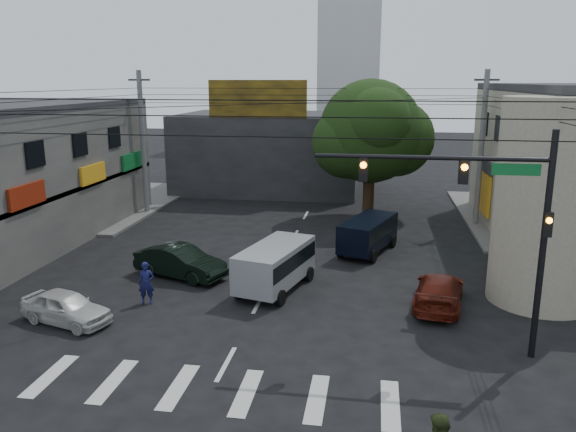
% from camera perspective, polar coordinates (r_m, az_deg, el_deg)
% --- Properties ---
extents(ground, '(160.00, 160.00, 0.00)m').
position_cam_1_polar(ground, '(20.72, -4.13, -10.87)').
color(ground, black).
rests_on(ground, ground).
extents(sidewalk_far_left, '(16.00, 16.00, 0.15)m').
position_cam_1_polar(sidewalk_far_left, '(43.51, -22.24, 1.34)').
color(sidewalk_far_left, '#514F4C').
rests_on(sidewalk_far_left, ground).
extents(corner_column, '(4.00, 4.00, 8.00)m').
position_cam_1_polar(corner_column, '(23.76, 24.95, 1.23)').
color(corner_column, gray).
rests_on(corner_column, ground).
extents(building_far, '(14.00, 10.00, 6.00)m').
position_cam_1_polar(building_far, '(45.47, -1.77, 6.58)').
color(building_far, '#232326').
rests_on(building_far, ground).
extents(billboard, '(7.00, 0.30, 2.60)m').
position_cam_1_polar(billboard, '(40.34, -3.13, 11.80)').
color(billboard, olive).
rests_on(billboard, building_far).
extents(street_tree, '(6.40, 6.40, 8.70)m').
position_cam_1_polar(street_tree, '(35.49, 8.38, 8.47)').
color(street_tree, black).
rests_on(street_tree, ground).
extents(traffic_gantry, '(7.10, 0.35, 7.20)m').
position_cam_1_polar(traffic_gantry, '(18.08, 19.75, 0.85)').
color(traffic_gantry, black).
rests_on(traffic_gantry, ground).
extents(utility_pole_far_left, '(0.32, 0.32, 9.20)m').
position_cam_1_polar(utility_pole_far_left, '(37.63, -14.52, 7.13)').
color(utility_pole_far_left, '#59595B').
rests_on(utility_pole_far_left, ground).
extents(utility_pole_far_right, '(0.32, 0.32, 9.20)m').
position_cam_1_polar(utility_pole_far_right, '(35.12, 19.04, 6.39)').
color(utility_pole_far_right, '#59595B').
rests_on(utility_pole_far_right, ground).
extents(dark_sedan, '(4.27, 5.26, 1.41)m').
position_cam_1_polar(dark_sedan, '(25.52, -10.90, -4.59)').
color(dark_sedan, black).
rests_on(dark_sedan, ground).
extents(white_compact, '(3.37, 4.31, 1.20)m').
position_cam_1_polar(white_compact, '(22.03, -21.62, -8.61)').
color(white_compact, beige).
rests_on(white_compact, ground).
extents(maroon_sedan, '(3.18, 4.89, 1.25)m').
position_cam_1_polar(maroon_sedan, '(22.76, 15.09, -7.32)').
color(maroon_sedan, '#50140B').
rests_on(maroon_sedan, ground).
extents(silver_minivan, '(5.35, 4.06, 1.91)m').
position_cam_1_polar(silver_minivan, '(23.52, -1.31, -5.29)').
color(silver_minivan, '#9A9DA2').
rests_on(silver_minivan, ground).
extents(navy_van, '(5.46, 4.45, 1.76)m').
position_cam_1_polar(navy_van, '(28.84, 8.13, -1.99)').
color(navy_van, black).
rests_on(navy_van, ground).
extents(traffic_officer, '(0.85, 0.75, 1.70)m').
position_cam_1_polar(traffic_officer, '(22.80, -14.19, -6.62)').
color(traffic_officer, '#131543').
rests_on(traffic_officer, ground).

